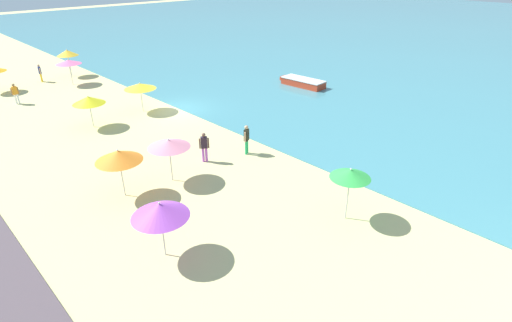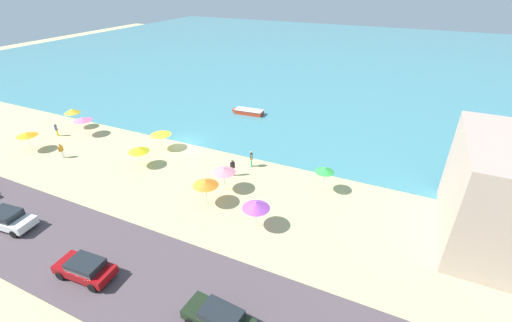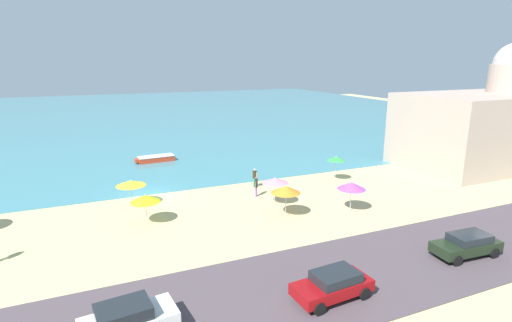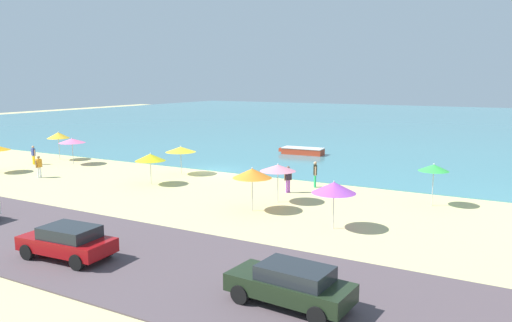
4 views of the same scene
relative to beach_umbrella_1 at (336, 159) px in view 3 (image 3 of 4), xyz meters
name	(u,v)px [view 3 (image 3 of 4)]	position (x,y,z in m)	size (l,w,h in m)	color
ground_plane	(149,195)	(-17.27, 2.94, -2.24)	(160.00, 160.00, 0.00)	#C5BC7F
sea	(108,116)	(-17.27, 57.94, -2.22)	(150.00, 110.00, 0.05)	teal
coastal_road	(209,310)	(-17.27, -15.06, -2.21)	(80.00, 8.00, 0.06)	#4E4247
beach_umbrella_1	(336,159)	(0.00, 0.00, 0.00)	(1.75, 1.75, 2.51)	#B2B2B7
beach_umbrella_2	(286,189)	(-8.60, -6.15, -0.10)	(2.20, 2.20, 2.49)	#B2B2B7
beach_umbrella_3	(145,199)	(-18.37, -3.39, -0.33)	(2.13, 2.13, 2.24)	#B2B2B7
beach_umbrella_4	(352,186)	(-3.44, -7.14, -0.17)	(2.18, 2.18, 2.42)	#B2B2B7
beach_umbrella_5	(131,183)	(-18.89, 0.72, -0.31)	(2.34, 2.34, 2.22)	#B2B2B7
beach_umbrella_7	(275,181)	(-8.27, -3.63, -0.16)	(2.15, 2.15, 2.35)	#B2B2B7
bather_0	(256,185)	(-8.81, -1.08, -1.26)	(0.38, 0.49, 1.76)	#AC50C2
bather_1	(255,177)	(-7.91, 1.32, -1.24)	(0.36, 0.51, 1.79)	#21AC5E
parked_car_0	(467,244)	(-1.58, -15.99, -1.45)	(4.22, 2.01, 1.37)	black
parked_car_1	(333,284)	(-11.38, -16.52, -1.45)	(4.06, 2.08, 1.37)	maroon
parked_car_3	(127,319)	(-20.92, -15.43, -1.40)	(4.14, 2.26, 1.49)	silver
skiff_nearshore	(156,159)	(-14.71, 14.52, -1.86)	(4.49, 1.79, 0.66)	#BD371E
harbor_fortress	(485,123)	(18.74, -0.96, 2.39)	(16.03, 10.68, 13.33)	tan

